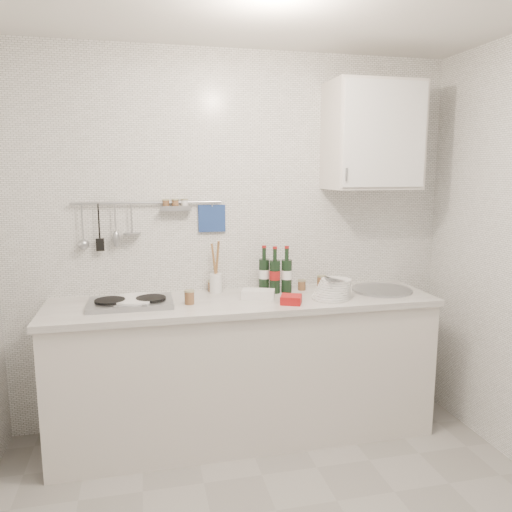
{
  "coord_description": "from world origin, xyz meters",
  "views": [
    {
      "loc": [
        -0.62,
        -1.91,
        1.72
      ],
      "look_at": [
        0.03,
        0.9,
        1.23
      ],
      "focal_mm": 35.0,
      "sensor_mm": 36.0,
      "label": 1
    }
  ],
  "objects_px": {
    "plate_stack_sink": "(333,289)",
    "wall_cabinet": "(373,136)",
    "utensil_crock": "(216,280)",
    "wine_bottles": "(275,269)",
    "plate_stack_hob": "(133,301)"
  },
  "relations": [
    {
      "from": "plate_stack_hob",
      "to": "plate_stack_sink",
      "type": "relative_size",
      "value": 1.12
    },
    {
      "from": "plate_stack_hob",
      "to": "plate_stack_sink",
      "type": "distance_m",
      "value": 1.25
    },
    {
      "from": "wall_cabinet",
      "to": "wine_bottles",
      "type": "distance_m",
      "value": 1.1
    },
    {
      "from": "plate_stack_sink",
      "to": "wine_bottles",
      "type": "distance_m",
      "value": 0.41
    },
    {
      "from": "wall_cabinet",
      "to": "plate_stack_hob",
      "type": "xyz_separation_m",
      "value": [
        -1.59,
        -0.11,
        -1.01
      ]
    },
    {
      "from": "wall_cabinet",
      "to": "plate_stack_hob",
      "type": "distance_m",
      "value": 1.88
    },
    {
      "from": "wall_cabinet",
      "to": "plate_stack_hob",
      "type": "relative_size",
      "value": 2.35
    },
    {
      "from": "plate_stack_sink",
      "to": "utensil_crock",
      "type": "distance_m",
      "value": 0.77
    },
    {
      "from": "plate_stack_sink",
      "to": "wall_cabinet",
      "type": "bearing_deg",
      "value": 32.92
    },
    {
      "from": "wall_cabinet",
      "to": "plate_stack_sink",
      "type": "xyz_separation_m",
      "value": [
        -0.34,
        -0.22,
        -0.97
      ]
    },
    {
      "from": "plate_stack_hob",
      "to": "wine_bottles",
      "type": "bearing_deg",
      "value": 7.37
    },
    {
      "from": "wall_cabinet",
      "to": "wine_bottles",
      "type": "xyz_separation_m",
      "value": [
        -0.66,
        0.01,
        -0.87
      ]
    },
    {
      "from": "wine_bottles",
      "to": "utensil_crock",
      "type": "bearing_deg",
      "value": 168.6
    },
    {
      "from": "wall_cabinet",
      "to": "wine_bottles",
      "type": "height_order",
      "value": "wall_cabinet"
    },
    {
      "from": "plate_stack_hob",
      "to": "utensil_crock",
      "type": "relative_size",
      "value": 0.85
    }
  ]
}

